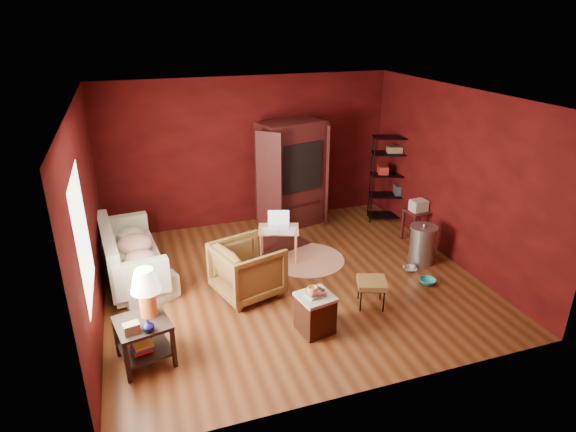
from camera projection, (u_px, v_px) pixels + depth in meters
name	position (u px, v px, depth m)	size (l,w,h in m)	color
room	(290.00, 196.00, 6.88)	(5.54, 5.04, 2.84)	brown
sofa	(130.00, 257.00, 7.36)	(1.92, 0.56, 0.75)	#B0B39A
armchair	(247.00, 267.00, 6.93)	(0.86, 0.80, 0.88)	black
pet_bowl_steel	(410.00, 265.00, 7.68)	(0.22, 0.05, 0.22)	#B7B9BE
pet_bowl_turquoise	(428.00, 277.00, 7.30)	(0.25, 0.08, 0.25)	teal
vase	(148.00, 326.00, 5.32)	(0.14, 0.15, 0.14)	#0C0D3F
mug	(312.00, 290.00, 5.95)	(0.13, 0.10, 0.13)	#DACF6A
side_table	(144.00, 308.00, 5.51)	(0.69, 0.69, 1.15)	black
sofa_cushions	(129.00, 257.00, 7.31)	(0.97, 2.00, 0.81)	#B0B39A
hamper	(315.00, 312.00, 6.16)	(0.50, 0.50, 0.61)	#3E1B0E
footstool	(372.00, 284.00, 6.67)	(0.51, 0.51, 0.40)	black
rug_round	(307.00, 259.00, 8.06)	(1.37, 1.37, 0.01)	beige
rug_oriental	(270.00, 244.00, 8.56)	(1.45, 1.21, 0.01)	#4A1813
laptop_desk	(279.00, 232.00, 7.91)	(0.77, 0.66, 0.81)	#FFA674
tv_armoire	(291.00, 173.00, 9.03)	(1.54, 1.08, 2.02)	#3F1212
wire_shelving	(393.00, 175.00, 9.30)	(0.90, 0.61, 1.69)	black
small_stand	(418.00, 211.00, 8.51)	(0.42, 0.42, 0.79)	#3F1212
trash_can	(422.00, 244.00, 7.86)	(0.49, 0.49, 0.70)	#9EA0A6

